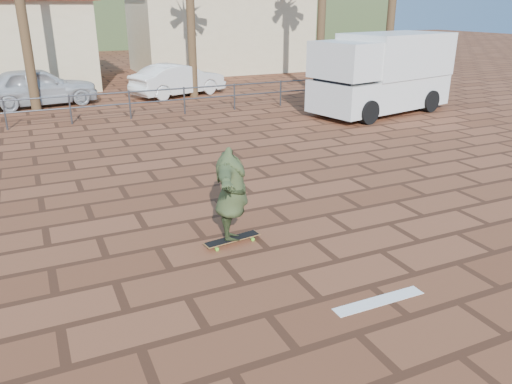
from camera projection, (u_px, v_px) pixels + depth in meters
The scene contains 11 objects.
ground at pixel (292, 272), 7.60m from camera, with size 120.00×120.00×0.00m, color brown.
paint_stripe at pixel (379, 301), 6.85m from camera, with size 1.40×0.22×0.01m, color white.
guardrail at pixel (129, 100), 17.56m from camera, with size 24.06×0.06×1.00m.
building_east at pixel (220, 27), 30.24m from camera, with size 10.60×6.60×5.00m.
hill_front at pixel (49, 14), 49.05m from camera, with size 70.00×18.00×6.00m, color #384C28.
longboard at pixel (232, 239), 8.47m from camera, with size 1.03×0.35×0.10m.
skateboarder at pixel (231, 194), 8.18m from camera, with size 1.98×0.54×1.61m, color #354123.
campervan at pixel (383, 72), 18.36m from camera, with size 5.87×3.42×2.85m.
car_silver at pixel (38, 87), 19.83m from camera, with size 1.80×4.48×1.53m, color #B7BABE.
car_white at pixel (178, 80), 22.08m from camera, with size 1.49×4.26×1.40m, color white.
street_sign at pixel (402, 57), 21.90m from camera, with size 0.47×0.20×2.41m.
Camera 1 is at (-3.30, -5.84, 3.82)m, focal length 35.00 mm.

